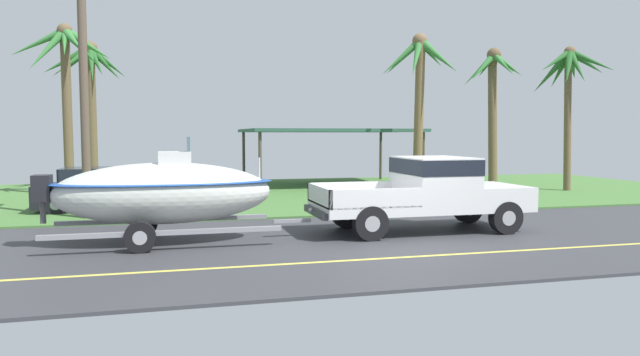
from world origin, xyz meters
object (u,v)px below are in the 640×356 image
at_px(parked_sedan_near, 110,190).
at_px(palm_tree_far_right, 89,78).
at_px(utility_pole, 84,90).
at_px(palm_tree_near_right, 493,86).
at_px(palm_tree_far_left, 65,63).
at_px(boat_on_trailer, 163,193).
at_px(pickup_truck_towing, 433,190).
at_px(palm_tree_near_left, 419,77).
at_px(carport_awning, 328,131).
at_px(palm_tree_mid, 569,77).

xyz_separation_m(parked_sedan_near, palm_tree_far_right, (-1.42, 7.33, 4.16)).
bearing_deg(utility_pole, parked_sedan_near, 77.44).
bearing_deg(palm_tree_far_right, palm_tree_near_right, -2.84).
height_order(palm_tree_near_right, palm_tree_far_left, palm_tree_near_right).
bearing_deg(boat_on_trailer, pickup_truck_towing, 0.00).
xyz_separation_m(palm_tree_near_left, palm_tree_far_left, (-13.85, 2.03, 0.36)).
relative_size(boat_on_trailer, carport_awning, 0.78).
bearing_deg(palm_tree_near_right, pickup_truck_towing, -126.48).
relative_size(pickup_truck_towing, parked_sedan_near, 1.24).
relative_size(pickup_truck_towing, palm_tree_near_left, 0.84).
height_order(palm_tree_near_right, utility_pole, utility_pole).
bearing_deg(palm_tree_near_left, palm_tree_mid, -10.05).
distance_m(palm_tree_near_right, palm_tree_far_right, 18.91).
relative_size(parked_sedan_near, palm_tree_near_left, 0.68).
distance_m(parked_sedan_near, palm_tree_near_right, 19.06).
xyz_separation_m(parked_sedan_near, carport_awning, (9.08, 6.80, 1.90)).
height_order(boat_on_trailer, carport_awning, carport_awning).
bearing_deg(boat_on_trailer, carport_awning, 60.17).
distance_m(palm_tree_near_right, palm_tree_far_left, 19.49).
distance_m(palm_tree_near_left, palm_tree_far_right, 14.03).
xyz_separation_m(palm_tree_mid, palm_tree_far_left, (-20.19, 3.16, 0.32)).
height_order(palm_tree_far_right, utility_pole, utility_pole).
height_order(carport_awning, palm_tree_far_left, palm_tree_far_left).
bearing_deg(palm_tree_near_right, boat_on_trailer, -141.63).
xyz_separation_m(boat_on_trailer, palm_tree_near_right, (15.78, 12.49, 3.69)).
height_order(palm_tree_near_right, palm_tree_mid, palm_tree_near_right).
distance_m(palm_tree_near_left, palm_tree_mid, 6.44).
bearing_deg(pickup_truck_towing, palm_tree_near_left, 67.81).
xyz_separation_m(carport_awning, palm_tree_near_left, (2.80, -3.93, 2.24)).
bearing_deg(utility_pole, carport_awning, 42.58).
distance_m(palm_tree_near_right, palm_tree_mid, 4.71).
relative_size(carport_awning, palm_tree_mid, 1.27).
bearing_deg(palm_tree_near_left, pickup_truck_towing, -112.19).
distance_m(palm_tree_near_left, utility_pole, 13.28).
height_order(carport_awning, palm_tree_near_right, palm_tree_near_right).
bearing_deg(palm_tree_near_left, palm_tree_near_right, 32.27).
bearing_deg(utility_pole, palm_tree_mid, 11.20).
xyz_separation_m(pickup_truck_towing, palm_tree_far_right, (-9.64, 13.43, 3.80)).
bearing_deg(palm_tree_mid, utility_pole, -168.80).
xyz_separation_m(palm_tree_mid, palm_tree_far_right, (-19.64, 5.58, -0.02)).
distance_m(pickup_truck_towing, utility_pole, 9.96).
relative_size(boat_on_trailer, utility_pole, 0.86).
distance_m(pickup_truck_towing, boat_on_trailer, 6.54).
bearing_deg(carport_awning, parked_sedan_near, -143.18).
relative_size(palm_tree_near_left, palm_tree_mid, 1.08).
distance_m(parked_sedan_near, palm_tree_near_left, 12.91).
xyz_separation_m(boat_on_trailer, palm_tree_mid, (16.54, 7.85, 3.72)).
relative_size(carport_awning, utility_pole, 1.10).
bearing_deg(utility_pole, pickup_truck_towing, -25.62).
distance_m(carport_awning, palm_tree_far_left, 11.51).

